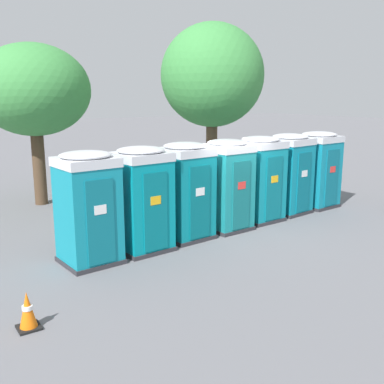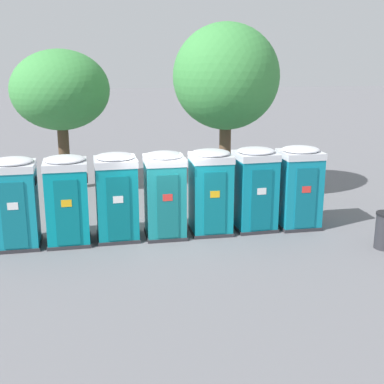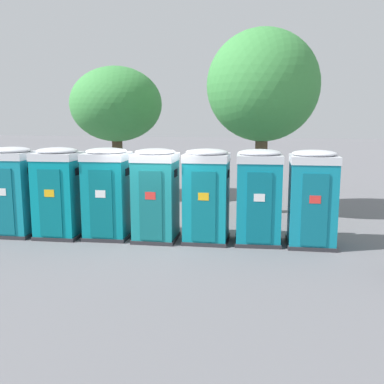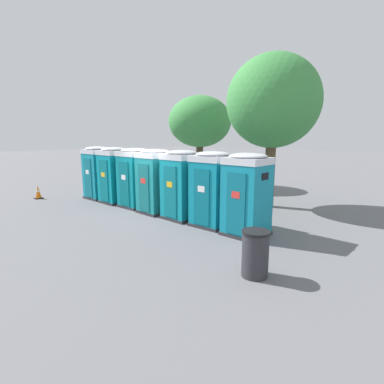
{
  "view_description": "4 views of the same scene",
  "coord_description": "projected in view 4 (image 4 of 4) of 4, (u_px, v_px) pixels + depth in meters",
  "views": [
    {
      "loc": [
        -7.66,
        -9.67,
        3.72
      ],
      "look_at": [
        -1.21,
        -0.14,
        1.23
      ],
      "focal_mm": 42.0,
      "sensor_mm": 36.0,
      "label": 1
    },
    {
      "loc": [
        -1.09,
        -15.11,
        5.43
      ],
      "look_at": [
        0.82,
        0.04,
        1.29
      ],
      "focal_mm": 50.0,
      "sensor_mm": 36.0,
      "label": 2
    },
    {
      "loc": [
        3.61,
        -11.68,
        3.4
      ],
      "look_at": [
        1.0,
        0.06,
        1.36
      ],
      "focal_mm": 42.0,
      "sensor_mm": 36.0,
      "label": 3
    },
    {
      "loc": [
        9.54,
        -7.07,
        3.03
      ],
      "look_at": [
        1.91,
        0.14,
        1.06
      ],
      "focal_mm": 28.0,
      "sensor_mm": 36.0,
      "label": 4
    }
  ],
  "objects": [
    {
      "name": "trash_can",
      "position": [
        255.0,
        253.0,
        6.5
      ],
      "size": [
        0.62,
        0.62,
        1.03
      ],
      "color": "#2D2D33",
      "rests_on": "ground"
    },
    {
      "name": "street_tree_1",
      "position": [
        273.0,
        102.0,
        12.27
      ],
      "size": [
        3.82,
        3.82,
        6.32
      ],
      "color": "brown",
      "rests_on": "ground"
    },
    {
      "name": "portapotty_3",
      "position": [
        155.0,
        181.0,
        11.86
      ],
      "size": [
        1.24,
        1.27,
        2.54
      ],
      "color": "#2D2D33",
      "rests_on": "ground"
    },
    {
      "name": "portapotty_6",
      "position": [
        247.0,
        194.0,
        9.13
      ],
      "size": [
        1.31,
        1.28,
        2.54
      ],
      "color": "#2D2D33",
      "rests_on": "ground"
    },
    {
      "name": "ground_plane",
      "position": [
        157.0,
        212.0,
        12.15
      ],
      "size": [
        120.0,
        120.0,
        0.0
      ],
      "primitive_type": "plane",
      "color": "slate"
    },
    {
      "name": "portapotty_1",
      "position": [
        115.0,
        175.0,
        13.69
      ],
      "size": [
        1.3,
        1.28,
        2.54
      ],
      "color": "#2D2D33",
      "rests_on": "ground"
    },
    {
      "name": "traffic_cone",
      "position": [
        38.0,
        192.0,
        14.67
      ],
      "size": [
        0.36,
        0.36,
        0.64
      ],
      "color": "black",
      "rests_on": "ground"
    },
    {
      "name": "portapotty_0",
      "position": [
        99.0,
        172.0,
        14.62
      ],
      "size": [
        1.3,
        1.28,
        2.54
      ],
      "color": "#2D2D33",
      "rests_on": "ground"
    },
    {
      "name": "street_tree_0",
      "position": [
        200.0,
        122.0,
        17.89
      ],
      "size": [
        3.74,
        3.74,
        5.4
      ],
      "color": "#4C3826",
      "rests_on": "ground"
    },
    {
      "name": "portapotty_4",
      "position": [
        182.0,
        184.0,
        10.99
      ],
      "size": [
        1.27,
        1.26,
        2.54
      ],
      "color": "#2D2D33",
      "rests_on": "ground"
    },
    {
      "name": "portapotty_2",
      "position": [
        135.0,
        177.0,
        12.83
      ],
      "size": [
        1.31,
        1.3,
        2.54
      ],
      "color": "#2D2D33",
      "rests_on": "ground"
    },
    {
      "name": "portapotty_5",
      "position": [
        212.0,
        189.0,
        10.1
      ],
      "size": [
        1.33,
        1.32,
        2.54
      ],
      "color": "#2D2D33",
      "rests_on": "ground"
    }
  ]
}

